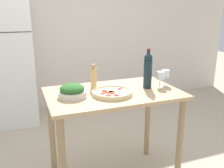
{
  "coord_description": "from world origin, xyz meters",
  "views": [
    {
      "loc": [
        -0.75,
        -1.95,
        1.59
      ],
      "look_at": [
        0.0,
        0.04,
        0.97
      ],
      "focal_mm": 40.0,
      "sensor_mm": 36.0,
      "label": 1
    }
  ],
  "objects_px": {
    "wine_glass_near": "(160,76)",
    "pepper_mill": "(94,76)",
    "salad_bowl": "(72,91)",
    "wine_bottle": "(148,70)",
    "refrigerator": "(7,60)",
    "wine_glass_far": "(165,74)",
    "homemade_pizza": "(112,92)"
  },
  "relations": [
    {
      "from": "wine_glass_near",
      "to": "pepper_mill",
      "type": "xyz_separation_m",
      "value": [
        -0.58,
        0.21,
        0.0
      ]
    },
    {
      "from": "wine_glass_near",
      "to": "salad_bowl",
      "type": "bearing_deg",
      "value": 178.27
    },
    {
      "from": "wine_glass_near",
      "to": "salad_bowl",
      "type": "relative_size",
      "value": 0.64
    },
    {
      "from": "wine_bottle",
      "to": "pepper_mill",
      "type": "height_order",
      "value": "wine_bottle"
    },
    {
      "from": "refrigerator",
      "to": "wine_glass_far",
      "type": "bearing_deg",
      "value": -51.61
    },
    {
      "from": "wine_bottle",
      "to": "salad_bowl",
      "type": "distance_m",
      "value": 0.71
    },
    {
      "from": "wine_glass_far",
      "to": "pepper_mill",
      "type": "height_order",
      "value": "pepper_mill"
    },
    {
      "from": "pepper_mill",
      "to": "homemade_pizza",
      "type": "bearing_deg",
      "value": -70.03
    },
    {
      "from": "wine_bottle",
      "to": "homemade_pizza",
      "type": "xyz_separation_m",
      "value": [
        -0.37,
        -0.07,
        -0.15
      ]
    },
    {
      "from": "refrigerator",
      "to": "wine_glass_near",
      "type": "height_order",
      "value": "refrigerator"
    },
    {
      "from": "wine_glass_near",
      "to": "homemade_pizza",
      "type": "bearing_deg",
      "value": -175.82
    },
    {
      "from": "wine_bottle",
      "to": "salad_bowl",
      "type": "height_order",
      "value": "wine_bottle"
    },
    {
      "from": "wine_bottle",
      "to": "salad_bowl",
      "type": "bearing_deg",
      "value": -179.45
    },
    {
      "from": "pepper_mill",
      "to": "refrigerator",
      "type": "bearing_deg",
      "value": 115.24
    },
    {
      "from": "wine_bottle",
      "to": "wine_glass_near",
      "type": "xyz_separation_m",
      "value": [
        0.11,
        -0.03,
        -0.06
      ]
    },
    {
      "from": "homemade_pizza",
      "to": "pepper_mill",
      "type": "bearing_deg",
      "value": 109.97
    },
    {
      "from": "wine_glass_near",
      "to": "wine_glass_far",
      "type": "relative_size",
      "value": 1.0
    },
    {
      "from": "homemade_pizza",
      "to": "salad_bowl",
      "type": "bearing_deg",
      "value": 169.58
    },
    {
      "from": "wine_bottle",
      "to": "wine_glass_near",
      "type": "distance_m",
      "value": 0.13
    },
    {
      "from": "pepper_mill",
      "to": "wine_glass_near",
      "type": "bearing_deg",
      "value": -19.81
    },
    {
      "from": "refrigerator",
      "to": "homemade_pizza",
      "type": "height_order",
      "value": "refrigerator"
    },
    {
      "from": "pepper_mill",
      "to": "salad_bowl",
      "type": "distance_m",
      "value": 0.31
    },
    {
      "from": "homemade_pizza",
      "to": "wine_bottle",
      "type": "bearing_deg",
      "value": 10.17
    },
    {
      "from": "salad_bowl",
      "to": "homemade_pizza",
      "type": "relative_size",
      "value": 0.68
    },
    {
      "from": "refrigerator",
      "to": "wine_bottle",
      "type": "relative_size",
      "value": 5.09
    },
    {
      "from": "pepper_mill",
      "to": "homemade_pizza",
      "type": "height_order",
      "value": "pepper_mill"
    },
    {
      "from": "wine_bottle",
      "to": "wine_glass_near",
      "type": "height_order",
      "value": "wine_bottle"
    },
    {
      "from": "refrigerator",
      "to": "homemade_pizza",
      "type": "relative_size",
      "value": 5.33
    },
    {
      "from": "pepper_mill",
      "to": "salad_bowl",
      "type": "relative_size",
      "value": 0.95
    },
    {
      "from": "salad_bowl",
      "to": "refrigerator",
      "type": "bearing_deg",
      "value": 106.37
    },
    {
      "from": "refrigerator",
      "to": "wine_glass_near",
      "type": "relative_size",
      "value": 12.26
    },
    {
      "from": "wine_glass_far",
      "to": "wine_glass_near",
      "type": "bearing_deg",
      "value": -152.4
    }
  ]
}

